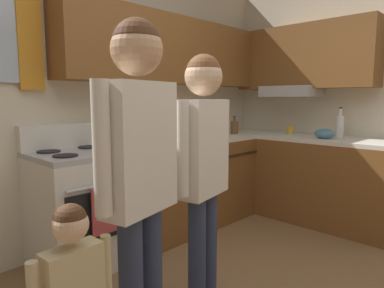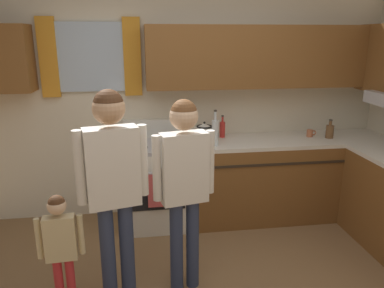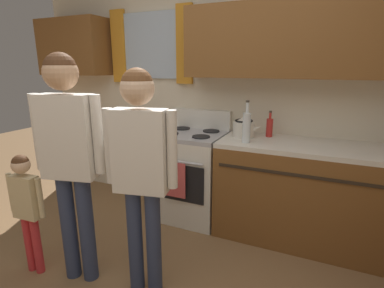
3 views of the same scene
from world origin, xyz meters
name	(u,v)px [view 1 (image 1 of 3)]	position (x,y,z in m)	size (l,w,h in m)	color
back_wall_unit	(97,78)	(0.09, 1.82, 1.48)	(4.60, 0.42, 2.60)	beige
kitchen_counter_run	(251,179)	(1.50, 1.17, 0.45)	(2.21, 1.97, 0.90)	brown
stove_oven	(80,207)	(-0.26, 1.54, 0.47)	(0.66, 0.67, 1.10)	silver
bottle_squat_brown	(234,127)	(1.63, 1.50, 0.98)	(0.08, 0.08, 0.21)	brown
bottle_sauce_red	(143,131)	(0.48, 1.69, 0.99)	(0.06, 0.06, 0.25)	red
bottle_tall_clear	(152,129)	(0.33, 1.39, 1.04)	(0.07, 0.07, 0.37)	silver
bottle_milk_white	(340,126)	(2.11, 0.50, 1.02)	(0.08, 0.08, 0.31)	white
cup_terracotta	(218,131)	(1.45, 1.58, 0.94)	(0.11, 0.07, 0.08)	#B76642
mug_mustard_yellow	(290,130)	(2.11, 1.05, 0.95)	(0.12, 0.08, 0.09)	gold
stovetop_kettle	(131,134)	(0.26, 1.59, 1.00)	(0.27, 0.20, 0.21)	silver
mixing_bowl	(325,134)	(1.89, 0.56, 0.95)	(0.20, 0.20, 0.10)	teal
adult_holding_child	(139,161)	(-0.62, 0.32, 1.03)	(0.50, 0.24, 1.64)	#2D3856
adult_in_plaid	(203,158)	(-0.10, 0.40, 0.97)	(0.47, 0.22, 1.54)	#2D3856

